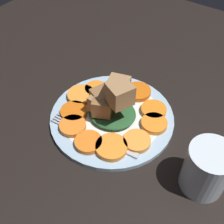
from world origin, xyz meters
The scene contains 16 objects.
table_slab centered at (0.00, 0.00, 1.00)cm, with size 120.00×120.00×2.00cm, color black.
plate centered at (0.00, 0.00, 2.52)cm, with size 26.20×26.20×1.05cm.
carrot_slice_0 centered at (-6.93, -4.18, 3.62)cm, with size 5.74×5.74×1.04cm, color #D55F13.
carrot_slice_1 centered at (-4.58, -7.33, 3.62)cm, with size 5.44×5.44×1.04cm, color orange.
carrot_slice_2 centered at (0.53, -8.71, 3.62)cm, with size 5.35×5.35×1.04cm, color orange.
carrot_slice_3 centered at (4.84, -7.15, 3.62)cm, with size 6.14×6.14×1.04cm, color orange.
carrot_slice_4 centered at (8.06, -3.15, 3.62)cm, with size 5.36×5.36×1.04cm, color orange.
carrot_slice_5 centered at (8.63, 2.65, 3.62)cm, with size 5.38×5.38×1.04cm, color orange.
carrot_slice_6 centered at (6.68, 5.94, 3.62)cm, with size 5.43×5.43×1.04cm, color orange.
carrot_slice_7 centered at (0.95, 8.91, 3.62)cm, with size 5.90×5.90×1.04cm, color #D35E11.
carrot_slice_8 centered at (-3.76, 7.49, 3.62)cm, with size 5.94×5.94×1.04cm, color #D66014.
carrot_slice_9 centered at (-7.34, 4.10, 3.62)cm, with size 5.08×5.08×1.04cm, color orange.
carrot_slice_10 centered at (-8.91, 0.69, 3.62)cm, with size 6.18×6.18×1.04cm, color orange.
center_pile centered at (-0.13, -0.40, 7.09)cm, with size 10.33×9.30×10.30cm.
fork centered at (-0.25, -6.75, 3.30)cm, with size 19.74×3.32×0.40cm.
water_glass centered at (21.61, -3.61, 6.69)cm, with size 7.71×7.71×9.38cm.
Camera 1 is at (22.83, -32.77, 47.12)cm, focal length 45.00 mm.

